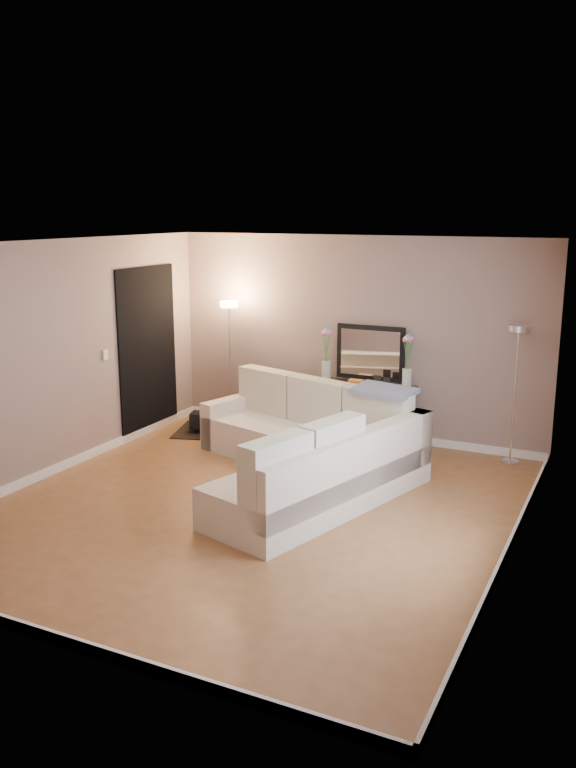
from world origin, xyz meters
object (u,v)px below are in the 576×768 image
at_px(floor_lamp_lit, 230,339).
at_px(floor_lamp_unlit, 517,367).
at_px(sectional_sofa, 310,449).
at_px(console_table, 359,409).

relative_size(floor_lamp_lit, floor_lamp_unlit, 1.05).
xyz_separation_m(sectional_sofa, floor_lamp_unlit, (1.89, 1.54, 0.80)).
height_order(console_table, floor_lamp_unlit, floor_lamp_unlit).
xyz_separation_m(console_table, floor_lamp_lit, (-1.85, -0.04, 0.77)).
relative_size(console_table, floor_lamp_lit, 0.74).
height_order(floor_lamp_lit, floor_lamp_unlit, floor_lamp_lit).
bearing_deg(console_table, sectional_sofa, -89.99).
bearing_deg(sectional_sofa, floor_lamp_lit, 141.45).
bearing_deg(sectional_sofa, console_table, 90.01).
bearing_deg(floor_lamp_unlit, sectional_sofa, -140.85).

